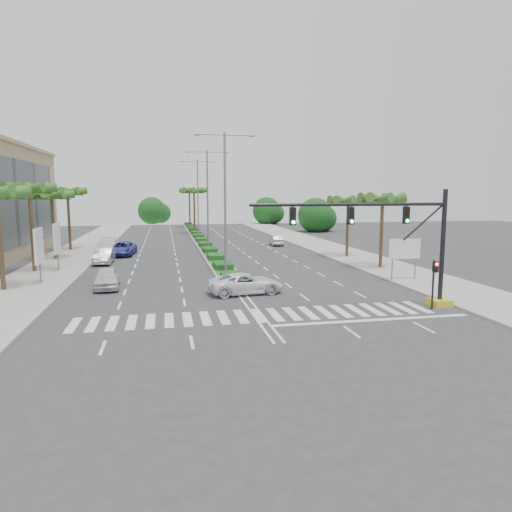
{
  "coord_description": "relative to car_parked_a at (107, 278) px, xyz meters",
  "views": [
    {
      "loc": [
        -5.1,
        -24.84,
        6.91
      ],
      "look_at": [
        0.53,
        3.23,
        3.0
      ],
      "focal_mm": 32.0,
      "sensor_mm": 36.0,
      "label": 1
    }
  ],
  "objects": [
    {
      "name": "ground",
      "position": [
        9.41,
        -9.72,
        -0.76
      ],
      "size": [
        160.0,
        160.0,
        0.0
      ],
      "primitive_type": "plane",
      "color": "#333335",
      "rests_on": "ground"
    },
    {
      "name": "footpath_right",
      "position": [
        24.61,
        10.28,
        -0.68
      ],
      "size": [
        6.0,
        120.0,
        0.15
      ],
      "primitive_type": "cube",
      "color": "gray",
      "rests_on": "ground"
    },
    {
      "name": "footpath_left",
      "position": [
        -5.79,
        10.28,
        -0.68
      ],
      "size": [
        6.0,
        120.0,
        0.15
      ],
      "primitive_type": "cube",
      "color": "gray",
      "rests_on": "ground"
    },
    {
      "name": "median",
      "position": [
        9.41,
        35.28,
        -0.66
      ],
      "size": [
        2.2,
        75.0,
        0.2
      ],
      "primitive_type": "cube",
      "color": "gray",
      "rests_on": "ground"
    },
    {
      "name": "median_grass",
      "position": [
        9.41,
        35.28,
        -0.54
      ],
      "size": [
        1.8,
        75.0,
        0.04
      ],
      "primitive_type": "cube",
      "color": "#2D531C",
      "rests_on": "median"
    },
    {
      "name": "signal_gantry",
      "position": [
        18.68,
        -9.73,
        2.7
      ],
      "size": [
        12.6,
        1.2,
        7.2
      ],
      "color": "gold",
      "rests_on": "ground"
    },
    {
      "name": "pedestrian_signal",
      "position": [
        20.01,
        -10.4,
        1.29
      ],
      "size": [
        0.28,
        0.36,
        3.0
      ],
      "color": "black",
      "rests_on": "ground"
    },
    {
      "name": "direction_sign",
      "position": [
        22.91,
        -1.73,
        1.69
      ],
      "size": [
        2.7,
        0.11,
        3.4
      ],
      "color": "slate",
      "rests_on": "ground"
    },
    {
      "name": "billboard_near",
      "position": [
        -5.09,
        2.28,
        2.2
      ],
      "size": [
        0.18,
        2.1,
        4.35
      ],
      "color": "slate",
      "rests_on": "ground"
    },
    {
      "name": "billboard_far",
      "position": [
        -5.09,
        8.28,
        2.2
      ],
      "size": [
        0.18,
        2.1,
        4.35
      ],
      "color": "slate",
      "rests_on": "ground"
    },
    {
      "name": "palm_left_mid",
      "position": [
        -7.09,
        8.28,
        6.32
      ],
      "size": [
        4.57,
        4.68,
        7.95
      ],
      "color": "brown",
      "rests_on": "ground"
    },
    {
      "name": "palm_left_far",
      "position": [
        -7.09,
        16.28,
        5.74
      ],
      "size": [
        4.57,
        4.68,
        7.35
      ],
      "color": "brown",
      "rests_on": "ground"
    },
    {
      "name": "palm_left_end",
      "position": [
        -7.09,
        24.28,
        6.12
      ],
      "size": [
        4.57,
        4.68,
        7.75
      ],
      "color": "brown",
      "rests_on": "ground"
    },
    {
      "name": "palm_right_near",
      "position": [
        23.91,
        4.28,
        5.45
      ],
      "size": [
        4.57,
        4.68,
        7.05
      ],
      "color": "brown",
      "rests_on": "ground"
    },
    {
      "name": "palm_right_far",
      "position": [
        23.91,
        12.28,
        5.16
      ],
      "size": [
        4.57,
        4.68,
        6.75
      ],
      "color": "brown",
      "rests_on": "ground"
    },
    {
      "name": "palm_median_a",
      "position": [
        9.41,
        45.28,
        6.41
      ],
      "size": [
        4.57,
        4.68,
        8.05
      ],
      "color": "brown",
      "rests_on": "ground"
    },
    {
      "name": "palm_median_b",
      "position": [
        9.41,
        60.28,
        6.41
      ],
      "size": [
        4.57,
        4.68,
        8.05
      ],
      "color": "brown",
      "rests_on": "ground"
    },
    {
      "name": "streetlight_near",
      "position": [
        9.41,
        4.28,
        6.05
      ],
      "size": [
        5.1,
        0.25,
        12.0
      ],
      "color": "slate",
      "rests_on": "ground"
    },
    {
      "name": "streetlight_mid",
      "position": [
        9.41,
        20.28,
        6.05
      ],
      "size": [
        5.1,
        0.25,
        12.0
      ],
      "color": "slate",
      "rests_on": "ground"
    },
    {
      "name": "streetlight_far",
      "position": [
        9.41,
        36.28,
        6.05
      ],
      "size": [
        5.1,
        0.25,
        12.0
      ],
      "color": "slate",
      "rests_on": "ground"
    },
    {
      "name": "car_parked_a",
      "position": [
        0.0,
        0.0,
        0.0
      ],
      "size": [
        2.11,
        4.57,
        1.52
      ],
      "primitive_type": "imported",
      "rotation": [
        0.0,
        0.0,
        0.07
      ],
      "color": "silver",
      "rests_on": "ground"
    },
    {
      "name": "car_parked_b",
      "position": [
        -1.72,
        12.62,
        0.02
      ],
      "size": [
        1.74,
        4.77,
        1.56
      ],
      "primitive_type": "imported",
      "rotation": [
        0.0,
        0.0,
        -0.02
      ],
      "color": "silver",
      "rests_on": "ground"
    },
    {
      "name": "car_parked_c",
      "position": [
        -0.42,
        18.45,
        0.01
      ],
      "size": [
        3.0,
        5.71,
        1.53
      ],
      "primitive_type": "imported",
      "rotation": [
        0.0,
        0.0,
        -0.08
      ],
      "color": "navy",
      "rests_on": "ground"
    },
    {
      "name": "car_parked_d",
      "position": [
        -2.39,
        21.86,
        0.05
      ],
      "size": [
        2.28,
        5.58,
        1.62
      ],
      "primitive_type": "imported",
      "rotation": [
        0.0,
        0.0,
        -0.0
      ],
      "color": "white",
      "rests_on": "ground"
    },
    {
      "name": "car_crossing",
      "position": [
        9.75,
        -3.84,
        -0.04
      ],
      "size": [
        5.47,
        3.06,
        1.45
      ],
      "primitive_type": "imported",
      "rotation": [
        0.0,
        0.0,
        1.7
      ],
      "color": "white",
      "rests_on": "ground"
    },
    {
      "name": "car_right",
      "position": [
        19.06,
        25.06,
        -0.07
      ],
      "size": [
        1.7,
        4.25,
        1.37
      ],
      "primitive_type": "imported",
      "rotation": [
        0.0,
        0.0,
        3.08
      ],
      "color": "#B3B3B8",
      "rests_on": "ground"
    }
  ]
}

